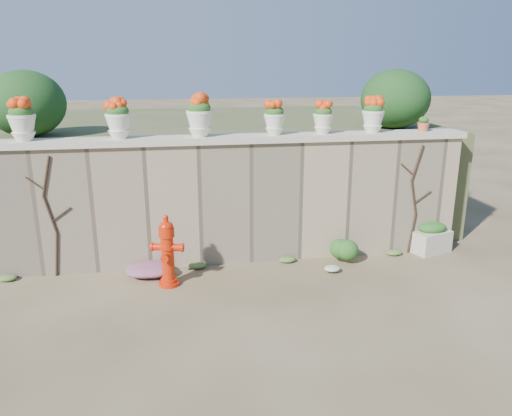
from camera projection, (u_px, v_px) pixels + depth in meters
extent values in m
plane|color=brown|center=(241.00, 309.00, 6.77)|extent=(80.00, 80.00, 0.00)
cube|color=#988465|center=(225.00, 203.00, 8.19)|extent=(8.00, 0.40, 2.00)
cube|color=beige|center=(224.00, 139.00, 7.89)|extent=(8.10, 0.52, 0.10)
cube|color=#384C23|center=(209.00, 165.00, 11.22)|extent=(9.00, 6.00, 2.00)
ellipsoid|color=#143814|center=(26.00, 104.00, 8.37)|extent=(1.30, 1.30, 1.10)
ellipsoid|color=#143814|center=(395.00, 99.00, 9.44)|extent=(1.30, 1.30, 1.10)
cylinder|color=black|center=(57.00, 255.00, 7.74)|extent=(0.12, 0.04, 0.70)
cylinder|color=black|center=(50.00, 215.00, 7.55)|extent=(0.17, 0.04, 0.61)
cylinder|color=black|center=(46.00, 176.00, 7.38)|extent=(0.18, 0.04, 0.61)
cylinder|color=black|center=(62.00, 214.00, 7.58)|extent=(0.30, 0.02, 0.22)
cylinder|color=black|center=(34.00, 183.00, 7.38)|extent=(0.25, 0.02, 0.21)
cylinder|color=black|center=(412.00, 234.00, 8.69)|extent=(0.12, 0.04, 0.70)
cylinder|color=black|center=(414.00, 198.00, 8.50)|extent=(0.17, 0.04, 0.61)
cylinder|color=black|center=(418.00, 163.00, 8.33)|extent=(0.18, 0.04, 0.61)
cylinder|color=black|center=(423.00, 197.00, 8.53)|extent=(0.30, 0.02, 0.22)
cylinder|color=black|center=(407.00, 169.00, 8.33)|extent=(0.25, 0.02, 0.21)
cylinder|color=red|center=(169.00, 283.00, 7.50)|extent=(0.31, 0.31, 0.06)
cylinder|color=red|center=(168.00, 258.00, 7.38)|extent=(0.19, 0.19, 0.68)
cylinder|color=red|center=(167.00, 247.00, 7.33)|extent=(0.23, 0.23, 0.04)
cylinder|color=red|center=(166.00, 232.00, 7.27)|extent=(0.23, 0.23, 0.13)
ellipsoid|color=red|center=(166.00, 225.00, 7.24)|extent=(0.21, 0.21, 0.15)
cylinder|color=red|center=(166.00, 219.00, 7.21)|extent=(0.08, 0.08, 0.11)
cylinder|color=red|center=(157.00, 247.00, 7.35)|extent=(0.18, 0.14, 0.11)
cylinder|color=red|center=(178.00, 247.00, 7.32)|extent=(0.18, 0.14, 0.11)
cylinder|color=red|center=(166.00, 257.00, 7.25)|extent=(0.12, 0.13, 0.10)
cube|color=beige|center=(431.00, 241.00, 8.76)|extent=(0.75, 0.58, 0.38)
ellipsoid|color=#1E5119|center=(432.00, 228.00, 8.69)|extent=(0.58, 0.45, 0.20)
ellipsoid|color=#1E5119|center=(342.00, 247.00, 8.27)|extent=(0.57, 0.51, 0.54)
ellipsoid|color=#B82492|center=(149.00, 268.00, 7.78)|extent=(0.97, 0.64, 0.26)
ellipsoid|color=white|center=(337.00, 268.00, 7.93)|extent=(0.44, 0.35, 0.16)
ellipsoid|color=#1E5119|center=(21.00, 112.00, 7.28)|extent=(0.34, 0.34, 0.21)
ellipsoid|color=red|center=(20.00, 106.00, 7.26)|extent=(0.30, 0.30, 0.21)
ellipsoid|color=#1E5119|center=(118.00, 111.00, 7.50)|extent=(0.33, 0.33, 0.20)
ellipsoid|color=red|center=(117.00, 105.00, 7.48)|extent=(0.29, 0.29, 0.21)
ellipsoid|color=#1E5119|center=(199.00, 108.00, 7.69)|extent=(0.36, 0.36, 0.21)
ellipsoid|color=red|center=(199.00, 102.00, 7.67)|extent=(0.31, 0.31, 0.22)
ellipsoid|color=#1E5119|center=(275.00, 112.00, 7.91)|extent=(0.29, 0.29, 0.18)
ellipsoid|color=red|center=(275.00, 107.00, 7.89)|extent=(0.26, 0.26, 0.18)
ellipsoid|color=#1E5119|center=(323.00, 112.00, 8.04)|extent=(0.28, 0.28, 0.17)
ellipsoid|color=red|center=(323.00, 107.00, 8.02)|extent=(0.25, 0.25, 0.18)
ellipsoid|color=#1E5119|center=(374.00, 108.00, 8.17)|extent=(0.32, 0.32, 0.19)
ellipsoid|color=red|center=(374.00, 103.00, 8.14)|extent=(0.28, 0.28, 0.20)
ellipsoid|color=#1E5119|center=(424.00, 120.00, 8.37)|extent=(0.16, 0.16, 0.11)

